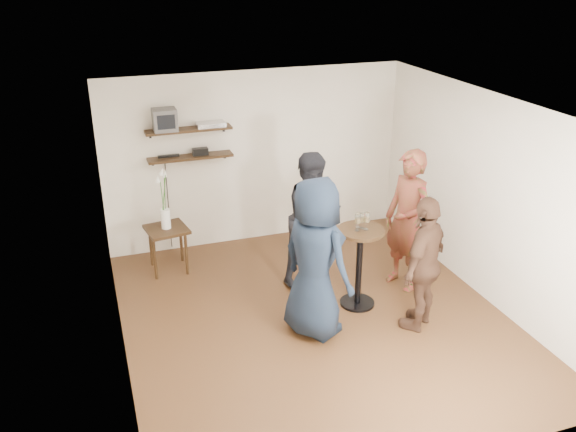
% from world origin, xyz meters
% --- Properties ---
extents(room, '(4.58, 5.08, 2.68)m').
position_xyz_m(room, '(0.00, 0.00, 1.30)').
color(room, '#402214').
rests_on(room, ground).
extents(shelf_upper, '(1.20, 0.25, 0.04)m').
position_xyz_m(shelf_upper, '(-1.00, 2.38, 1.85)').
color(shelf_upper, black).
rests_on(shelf_upper, room).
extents(shelf_lower, '(1.20, 0.25, 0.04)m').
position_xyz_m(shelf_lower, '(-1.00, 2.38, 1.45)').
color(shelf_lower, black).
rests_on(shelf_lower, room).
extents(crt_monitor, '(0.32, 0.30, 0.30)m').
position_xyz_m(crt_monitor, '(-1.32, 2.38, 2.02)').
color(crt_monitor, '#59595B').
rests_on(crt_monitor, shelf_upper).
extents(dvd_deck, '(0.40, 0.24, 0.06)m').
position_xyz_m(dvd_deck, '(-0.69, 2.38, 1.90)').
color(dvd_deck, silver).
rests_on(dvd_deck, shelf_upper).
extents(radio, '(0.22, 0.10, 0.10)m').
position_xyz_m(radio, '(-0.86, 2.38, 1.52)').
color(radio, black).
rests_on(radio, shelf_lower).
extents(power_strip, '(0.30, 0.05, 0.03)m').
position_xyz_m(power_strip, '(-1.30, 2.42, 1.48)').
color(power_strip, black).
rests_on(power_strip, shelf_lower).
extents(side_table, '(0.61, 0.61, 0.64)m').
position_xyz_m(side_table, '(-1.48, 1.86, 0.53)').
color(side_table, black).
rests_on(side_table, room).
extents(vase_lilies, '(0.19, 0.19, 0.89)m').
position_xyz_m(vase_lilies, '(-1.48, 1.86, 0.92)').
color(vase_lilies, white).
rests_on(vase_lilies, side_table).
extents(drinks_table, '(0.57, 0.57, 1.04)m').
position_xyz_m(drinks_table, '(0.63, 0.16, 0.67)').
color(drinks_table, black).
rests_on(drinks_table, room).
extents(wine_glass_fl, '(0.07, 0.07, 0.21)m').
position_xyz_m(wine_glass_fl, '(0.57, 0.14, 1.19)').
color(wine_glass_fl, silver).
rests_on(wine_glass_fl, drinks_table).
extents(wine_glass_fr, '(0.07, 0.07, 0.22)m').
position_xyz_m(wine_glass_fr, '(0.68, 0.14, 1.19)').
color(wine_glass_fr, silver).
rests_on(wine_glass_fr, drinks_table).
extents(wine_glass_bl, '(0.06, 0.06, 0.19)m').
position_xyz_m(wine_glass_bl, '(0.62, 0.22, 1.17)').
color(wine_glass_bl, silver).
rests_on(wine_glass_bl, drinks_table).
extents(wine_glass_br, '(0.07, 0.07, 0.20)m').
position_xyz_m(wine_glass_br, '(0.65, 0.18, 1.18)').
color(wine_glass_br, silver).
rests_on(wine_glass_br, drinks_table).
extents(person_plaid, '(0.64, 0.79, 1.87)m').
position_xyz_m(person_plaid, '(1.42, 0.42, 0.94)').
color(person_plaid, red).
rests_on(person_plaid, room).
extents(person_dark, '(1.07, 0.96, 1.81)m').
position_xyz_m(person_dark, '(0.32, 0.93, 0.90)').
color(person_dark, black).
rests_on(person_dark, room).
extents(person_navy, '(0.97, 1.11, 1.91)m').
position_xyz_m(person_navy, '(-0.11, -0.22, 0.95)').
color(person_navy, black).
rests_on(person_navy, room).
extents(person_brown, '(1.01, 0.90, 1.65)m').
position_xyz_m(person_brown, '(1.13, -0.50, 0.82)').
color(person_brown, '#442A1D').
rests_on(person_brown, room).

